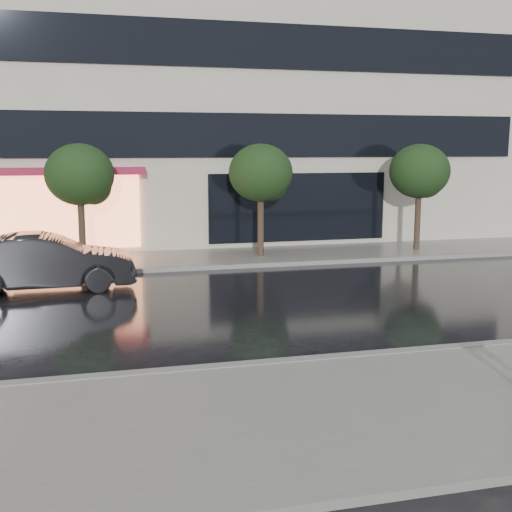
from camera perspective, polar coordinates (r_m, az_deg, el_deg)
name	(u,v)px	position (r m, az deg, el deg)	size (l,w,h in m)	color
ground	(240,352)	(12.31, -1.43, -8.57)	(120.00, 120.00, 0.00)	black
sidewalk_near	(291,419)	(9.35, 3.09, -14.23)	(60.00, 4.50, 0.12)	slate
sidewalk_far	(174,260)	(22.14, -7.29, -0.32)	(60.00, 3.50, 0.12)	slate
curb_near	(253,366)	(11.37, -0.31, -9.76)	(60.00, 0.25, 0.14)	gray
curb_far	(181,268)	(20.43, -6.70, -1.11)	(60.00, 0.25, 0.14)	gray
office_building	(148,28)	(29.95, -9.57, 19.38)	(30.00, 12.76, 18.00)	beige
tree_mid_west	(82,177)	(21.47, -15.25, 6.80)	(2.20, 2.20, 3.99)	#33261C
tree_mid_east	(262,175)	(22.19, 0.55, 7.22)	(2.20, 2.20, 3.99)	#33261C
tree_far_east	(421,173)	(24.41, 14.42, 7.13)	(2.20, 2.20, 3.99)	#33261C
parked_car	(46,262)	(18.28, -18.17, -0.53)	(1.65, 4.72, 1.56)	black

